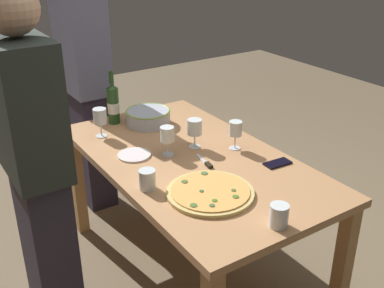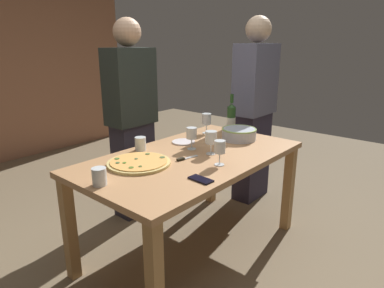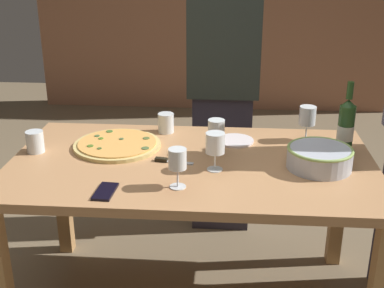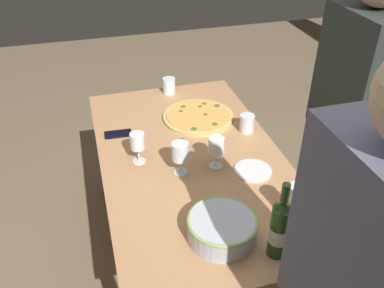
# 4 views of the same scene
# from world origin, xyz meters

# --- Properties ---
(dining_table) EXTENTS (1.60, 0.90, 0.75)m
(dining_table) POSITION_xyz_m (0.00, 0.00, 0.66)
(dining_table) COLOR tan
(dining_table) RESTS_ON ground
(pizza) EXTENTS (0.41, 0.41, 0.03)m
(pizza) POSITION_xyz_m (-0.36, 0.14, 0.76)
(pizza) COLOR #D4BA6D
(pizza) RESTS_ON dining_table
(serving_bowl) EXTENTS (0.28, 0.28, 0.09)m
(serving_bowl) POSITION_xyz_m (0.54, -0.03, 0.80)
(serving_bowl) COLOR silver
(serving_bowl) RESTS_ON dining_table
(wine_bottle) EXTENTS (0.07, 0.07, 0.33)m
(wine_bottle) POSITION_xyz_m (0.68, 0.14, 0.88)
(wine_bottle) COLOR #23471C
(wine_bottle) RESTS_ON dining_table
(wine_glass_near_pizza) EXTENTS (0.08, 0.08, 0.16)m
(wine_glass_near_pizza) POSITION_xyz_m (0.10, 0.09, 0.86)
(wine_glass_near_pizza) COLOR white
(wine_glass_near_pizza) RESTS_ON dining_table
(wine_glass_by_bottle) EXTENTS (0.08, 0.08, 0.16)m
(wine_glass_by_bottle) POSITION_xyz_m (0.10, -0.09, 0.87)
(wine_glass_by_bottle) COLOR white
(wine_glass_by_bottle) RESTS_ON dining_table
(wine_glass_far_left) EXTENTS (0.08, 0.08, 0.17)m
(wine_glass_far_left) POSITION_xyz_m (0.53, 0.29, 0.87)
(wine_glass_far_left) COLOR white
(wine_glass_far_left) RESTS_ON dining_table
(wine_glass_far_right) EXTENTS (0.07, 0.07, 0.16)m
(wine_glass_far_right) POSITION_xyz_m (-0.04, -0.26, 0.86)
(wine_glass_far_right) COLOR white
(wine_glass_far_right) RESTS_ON dining_table
(cup_amber) EXTENTS (0.08, 0.08, 0.10)m
(cup_amber) POSITION_xyz_m (-0.16, 0.35, 0.80)
(cup_amber) COLOR white
(cup_amber) RESTS_ON dining_table
(cup_ceramic) EXTENTS (0.08, 0.08, 0.10)m
(cup_ceramic) POSITION_xyz_m (-0.72, 0.05, 0.80)
(cup_ceramic) COLOR white
(cup_ceramic) RESTS_ON dining_table
(side_plate) EXTENTS (0.18, 0.18, 0.01)m
(side_plate) POSITION_xyz_m (0.19, 0.25, 0.76)
(side_plate) COLOR white
(side_plate) RESTS_ON dining_table
(cell_phone) EXTENTS (0.08, 0.15, 0.01)m
(cell_phone) POSITION_xyz_m (-0.31, -0.33, 0.76)
(cell_phone) COLOR black
(cell_phone) RESTS_ON dining_table
(pizza_knife) EXTENTS (0.17, 0.05, 0.02)m
(pizza_knife) POSITION_xyz_m (-0.10, -0.02, 0.76)
(pizza_knife) COLOR silver
(pizza_knife) RESTS_ON dining_table
(person_guest_left) EXTENTS (0.40, 0.24, 1.69)m
(person_guest_left) POSITION_xyz_m (0.12, 0.78, 0.86)
(person_guest_left) COLOR #2C2937
(person_guest_left) RESTS_ON ground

